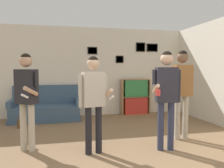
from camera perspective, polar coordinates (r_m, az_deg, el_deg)
wall_back at (r=6.78m, az=-5.48°, el=3.23°), size 8.35×0.08×2.70m
couch at (r=6.43m, az=-16.88°, el=-6.31°), size 1.89×0.80×0.96m
bookshelf at (r=6.92m, az=6.08°, el=-3.38°), size 0.90×0.30×1.12m
person_player_foreground_left at (r=4.01m, az=-21.45°, el=-1.82°), size 0.43×0.60×1.69m
person_player_foreground_center at (r=3.64m, az=-4.88°, el=-2.74°), size 0.54×0.43×1.64m
person_watcher_holding_cup at (r=3.90m, az=14.00°, el=-1.38°), size 0.55×0.41×1.73m
person_spectator_near_bookshelf at (r=4.62m, az=17.84°, el=-0.06°), size 0.50×0.23×1.80m
bottle_on_floor at (r=5.82m, az=-23.23°, el=-9.57°), size 0.07×0.07×0.27m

